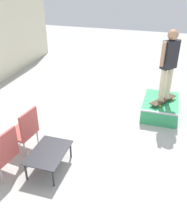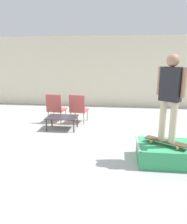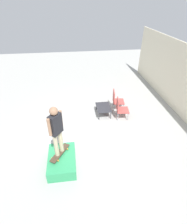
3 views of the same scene
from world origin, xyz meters
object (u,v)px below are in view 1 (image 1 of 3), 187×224
at_px(coffee_table, 49,153).
at_px(patio_chair_left, 2,152).
at_px(patio_chair_right, 25,129).
at_px(skate_ramp_box, 160,107).
at_px(skateboard_on_ramp, 163,100).
at_px(person_skater, 169,61).

height_order(coffee_table, patio_chair_left, patio_chair_left).
bearing_deg(coffee_table, patio_chair_right, 62.34).
height_order(skate_ramp_box, skateboard_on_ramp, skateboard_on_ramp).
distance_m(skate_ramp_box, coffee_table, 3.30).
relative_size(patio_chair_left, patio_chair_right, 1.00).
relative_size(coffee_table, patio_chair_left, 0.96).
relative_size(person_skater, patio_chair_right, 1.79).
relative_size(skateboard_on_ramp, person_skater, 0.49).
bearing_deg(patio_chair_left, coffee_table, 127.38).
bearing_deg(patio_chair_left, person_skater, 147.57).
bearing_deg(skateboard_on_ramp, patio_chair_left, 171.66).
bearing_deg(patio_chair_right, patio_chair_left, 7.28).
bearing_deg(skateboard_on_ramp, skate_ramp_box, 57.24).
xyz_separation_m(skate_ramp_box, patio_chair_right, (-2.36, 2.54, 0.32)).
distance_m(person_skater, coffee_table, 3.43).
xyz_separation_m(skate_ramp_box, patio_chair_left, (-3.12, 2.54, 0.32)).
xyz_separation_m(skate_ramp_box, person_skater, (-0.09, -0.04, 1.29)).
bearing_deg(patio_chair_right, skate_ramp_box, 140.24).
xyz_separation_m(person_skater, coffee_table, (-2.64, 1.89, -1.13)).
height_order(coffee_table, patio_chair_right, patio_chair_right).
distance_m(coffee_table, patio_chair_left, 0.82).
height_order(person_skater, coffee_table, person_skater).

